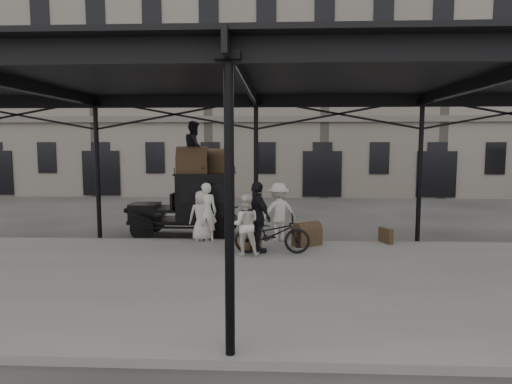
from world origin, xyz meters
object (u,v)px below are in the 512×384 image
taxi (197,202)px  porter_official (257,217)px  steamer_trunk_roof_near (192,162)px  porter_left (206,212)px  bicycle (272,234)px  steamer_trunk_platform (307,235)px

taxi → porter_official: size_ratio=1.84×
porter_official → steamer_trunk_roof_near: 3.66m
taxi → porter_left: size_ratio=2.01×
porter_official → steamer_trunk_roof_near: steamer_trunk_roof_near is taller
bicycle → steamer_trunk_platform: bicycle is taller
steamer_trunk_roof_near → steamer_trunk_platform: (3.69, -1.53, -2.10)m
porter_official → bicycle: bearing=-136.2°
porter_left → steamer_trunk_platform: bearing=165.5°
porter_left → steamer_trunk_roof_near: steamer_trunk_roof_near is taller
taxi → steamer_trunk_platform: taxi is taller
taxi → steamer_trunk_platform: size_ratio=4.59×
bicycle → steamer_trunk_roof_near: size_ratio=2.08×
taxi → bicycle: size_ratio=1.76×
porter_official → steamer_trunk_platform: porter_official is taller
bicycle → steamer_trunk_roof_near: (-2.67, 2.58, 1.85)m
porter_official → steamer_trunk_roof_near: (-2.25, 2.52, 1.41)m
porter_official → taxi: bearing=0.8°
porter_official → steamer_trunk_platform: 1.88m
porter_official → steamer_trunk_roof_near: bearing=4.5°
taxi → steamer_trunk_roof_near: size_ratio=3.66×
porter_official → bicycle: 0.62m
taxi → porter_official: taxi is taller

